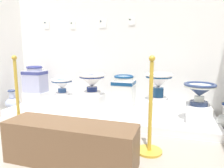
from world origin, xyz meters
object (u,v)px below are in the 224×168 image
at_px(antique_toilet_squat_floral, 92,81).
at_px(museum_bench, 70,144).
at_px(antique_toilet_leftmost, 35,79).
at_px(plinth_block_squat_floral, 92,102).
at_px(plinth_block_slender_white, 158,109).
at_px(info_placard_third, 103,24).
at_px(antique_toilet_tall_cobalt, 200,90).
at_px(decorative_vase_corner, 12,102).
at_px(plinth_block_tall_cobalt, 198,113).
at_px(antique_toilet_slender_white, 159,82).
at_px(info_placard_fourth, 132,21).
at_px(plinth_block_leftmost, 36,98).
at_px(stanchion_post_near_right, 150,126).
at_px(stanchion_post_near_left, 18,109).
at_px(plinth_block_rightmost, 63,101).
at_px(info_placard_second, 73,25).
at_px(plinth_block_broad_patterned, 124,108).
at_px(info_placard_first, 47,25).

distance_m(antique_toilet_squat_floral, museum_bench, 1.48).
distance_m(antique_toilet_leftmost, plinth_block_squat_floral, 1.14).
xyz_separation_m(plinth_block_slender_white, info_placard_third, (-1.01, 0.52, 1.27)).
height_order(antique_toilet_tall_cobalt, decorative_vase_corner, antique_toilet_tall_cobalt).
bearing_deg(plinth_block_tall_cobalt, antique_toilet_slender_white, -178.93).
bearing_deg(info_placard_fourth, plinth_block_leftmost, -166.24).
relative_size(stanchion_post_near_right, museum_bench, 0.81).
bearing_deg(antique_toilet_slender_white, stanchion_post_near_left, -154.48).
relative_size(antique_toilet_squat_floral, info_placard_third, 2.86).
bearing_deg(plinth_block_leftmost, antique_toilet_squat_floral, -1.33).
height_order(info_placard_third, info_placard_fourth, info_placard_fourth).
xyz_separation_m(plinth_block_slender_white, plinth_block_tall_cobalt, (0.54, 0.01, -0.02)).
xyz_separation_m(plinth_block_rightmost, antique_toilet_tall_cobalt, (2.15, -0.11, 0.33)).
xyz_separation_m(antique_toilet_squat_floral, antique_toilet_slender_white, (1.05, -0.09, 0.06)).
bearing_deg(stanchion_post_near_right, plinth_block_rightmost, 148.69).
bearing_deg(plinth_block_slender_white, plinth_block_rightmost, 175.76).
bearing_deg(antique_toilet_squat_floral, info_placard_second, 141.15).
relative_size(antique_toilet_leftmost, stanchion_post_near_right, 0.45).
xyz_separation_m(antique_toilet_tall_cobalt, info_placard_fourth, (-1.04, 0.51, 0.98)).
xyz_separation_m(info_placard_second, stanchion_post_near_right, (1.57, -1.37, -1.21)).
distance_m(plinth_block_rightmost, info_placard_second, 1.35).
distance_m(plinth_block_leftmost, plinth_block_broad_patterned, 1.61).
distance_m(antique_toilet_leftmost, plinth_block_tall_cobalt, 2.70).
bearing_deg(stanchion_post_near_left, antique_toilet_slender_white, 25.52).
bearing_deg(antique_toilet_slender_white, plinth_block_tall_cobalt, 1.07).
xyz_separation_m(plinth_block_leftmost, info_placard_third, (1.13, 0.40, 1.29)).
distance_m(plinth_block_tall_cobalt, info_placard_fourth, 1.74).
bearing_deg(plinth_block_broad_patterned, antique_toilet_slender_white, -14.11).
xyz_separation_m(antique_toilet_leftmost, plinth_block_broad_patterned, (1.61, 0.02, -0.41)).
height_order(plinth_block_broad_patterned, info_placard_first, info_placard_first).
bearing_deg(info_placard_first, antique_toilet_squat_floral, -21.67).
xyz_separation_m(antique_toilet_squat_floral, plinth_block_tall_cobalt, (1.58, -0.08, -0.35)).
distance_m(antique_toilet_squat_floral, plinth_block_broad_patterned, 0.66).
bearing_deg(plinth_block_squat_floral, plinth_block_broad_patterned, 4.86).
xyz_separation_m(antique_toilet_tall_cobalt, museum_bench, (-1.22, -1.31, -0.34)).
height_order(antique_toilet_tall_cobalt, info_placard_third, info_placard_third).
xyz_separation_m(plinth_block_rightmost, info_placard_second, (0.03, 0.40, 1.29)).
bearing_deg(antique_toilet_leftmost, museum_bench, -44.19).
distance_m(plinth_block_broad_patterned, antique_toilet_slender_white, 0.72).
distance_m(plinth_block_slender_white, info_placard_fourth, 1.47).
bearing_deg(plinth_block_leftmost, stanchion_post_near_left, -64.70).
relative_size(antique_toilet_leftmost, stanchion_post_near_left, 0.46).
xyz_separation_m(antique_toilet_slender_white, stanchion_post_near_right, (-0.00, -0.86, -0.34)).
height_order(info_placard_fourth, decorative_vase_corner, info_placard_fourth).
height_order(info_placard_first, stanchion_post_near_right, info_placard_first).
distance_m(plinth_block_slender_white, info_placard_third, 1.70).
distance_m(plinth_block_broad_patterned, antique_toilet_tall_cobalt, 1.14).
relative_size(antique_toilet_tall_cobalt, stanchion_post_near_left, 0.41).
xyz_separation_m(info_placard_third, info_placard_fourth, (0.50, -0.00, 0.02)).
relative_size(info_placard_first, info_placard_third, 0.98).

